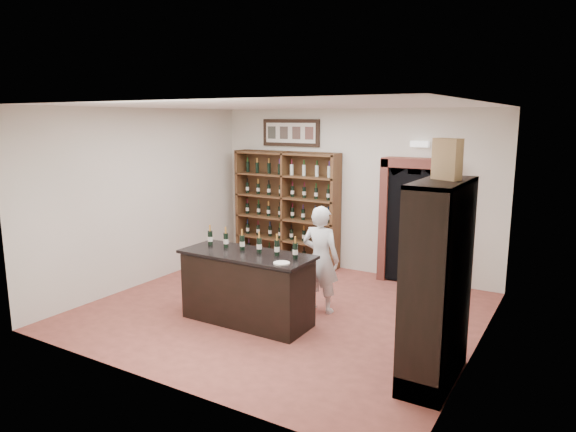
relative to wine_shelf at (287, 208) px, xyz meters
The scene contains 20 objects.
floor 2.89m from the wine_shelf, 60.87° to the right, with size 5.50×5.50×0.00m, color #9B4A3E.
ceiling 3.28m from the wine_shelf, 60.87° to the right, with size 5.50×5.50×0.00m, color white.
wall_back 1.37m from the wine_shelf, ahead, with size 5.50×0.04×3.00m, color beige.
wall_left 2.78m from the wine_shelf, 121.86° to the right, with size 0.04×5.00×3.00m, color beige.
wall_right 4.69m from the wine_shelf, 29.94° to the right, with size 0.04×5.00×3.00m, color beige.
wine_shelf is the anchor object (origin of this frame).
framed_picture 1.46m from the wine_shelf, 90.00° to the left, with size 1.25×0.04×0.52m, color black.
arched_doorway 2.55m from the wine_shelf, ahead, with size 1.17×0.35×2.17m.
emergency_light 2.86m from the wine_shelf, ahead, with size 0.30×0.10×0.10m, color white.
tasting_counter 3.19m from the wine_shelf, 69.44° to the right, with size 1.88×0.78×1.00m.
counter_bottle_0 2.86m from the wine_shelf, 82.36° to the right, with size 0.07×0.07×0.30m.
counter_bottle_1 2.91m from the wine_shelf, 76.73° to the right, with size 0.07×0.07×0.30m.
counter_bottle_2 2.99m from the wine_shelf, 71.36° to the right, with size 0.07×0.07×0.30m.
counter_bottle_3 3.09m from the wine_shelf, 66.30° to the right, with size 0.07×0.07×0.30m.
counter_bottle_4 3.22m from the wine_shelf, 61.60° to the right, with size 0.07×0.07×0.30m.
counter_bottle_5 3.37m from the wine_shelf, 57.29° to the right, with size 0.07×0.07×0.30m.
side_cabinet 5.02m from the wine_shelf, 40.21° to the right, with size 0.48×1.20×2.20m.
shopkeeper 2.74m from the wine_shelf, 48.76° to the right, with size 0.58×0.38×1.59m, color silver.
plate 3.62m from the wine_shelf, 60.26° to the right, with size 0.21×0.21×0.02m, color beige.
wine_crate 5.11m from the wine_shelf, 39.65° to the right, with size 0.30×0.12×0.43m, color tan.
Camera 1 is at (3.80, -6.19, 2.83)m, focal length 32.00 mm.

